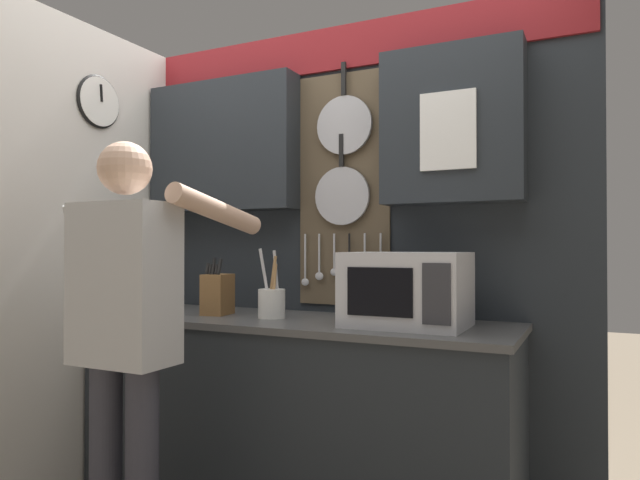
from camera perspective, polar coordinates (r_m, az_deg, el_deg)
base_cabinet_counter at (r=2.70m, az=-2.70°, el=-17.54°), size 1.98×0.63×0.91m
back_wall_unit at (r=2.85m, az=-0.15°, el=3.31°), size 2.55×0.22×2.33m
side_wall at (r=2.93m, az=-24.27°, el=-1.78°), size 0.07×1.60×2.33m
microwave at (r=2.35m, az=8.66°, el=-4.90°), size 0.48×0.36×0.30m
knife_block at (r=2.78m, az=-10.21°, el=-5.31°), size 0.13×0.16×0.27m
utensil_crock at (r=2.62m, az=-4.85°, el=-6.15°), size 0.12×0.12×0.32m
person at (r=2.27m, az=-18.77°, el=-7.43°), size 0.54×0.64×1.63m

